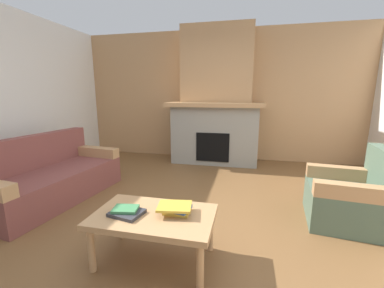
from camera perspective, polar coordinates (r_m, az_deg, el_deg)
The scene contains 8 objects.
ground at distance 2.82m, azimuth -2.00°, elevation -18.22°, with size 9.00×9.00×0.00m, color brown.
wall_back_wood_panel at distance 5.40m, azimuth 6.16°, elevation 11.09°, with size 6.00×0.12×2.70m, color tan.
fireplace at distance 5.03m, azimuth 5.61°, elevation 8.93°, with size 1.90×0.82×2.70m.
couch at distance 3.83m, azimuth -30.30°, elevation -6.97°, with size 1.04×1.88×0.85m.
armchair at distance 3.22m, azimuth 33.16°, elevation -10.49°, with size 0.84×0.84×0.85m.
coffee_table at distance 2.15m, azimuth -8.88°, elevation -17.09°, with size 1.00×0.60×0.43m.
book_stack_near_edge at distance 2.16m, azimuth -15.08°, elevation -15.01°, with size 0.29×0.25×0.05m.
book_stack_center at distance 2.11m, azimuth -3.82°, elevation -14.66°, with size 0.31×0.26×0.07m.
Camera 1 is at (0.63, -2.36, 1.41)m, focal length 22.83 mm.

